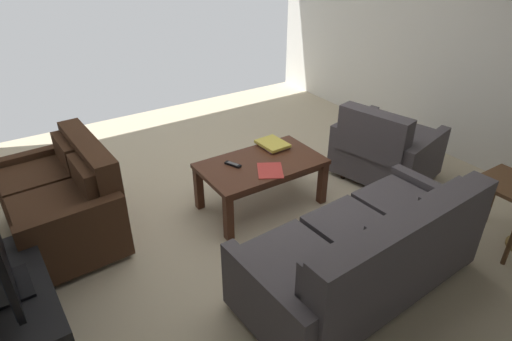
# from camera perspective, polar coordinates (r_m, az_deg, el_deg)

# --- Properties ---
(ground_plane) EXTENTS (4.93, 5.97, 0.01)m
(ground_plane) POSITION_cam_1_polar(r_m,az_deg,el_deg) (4.08, 1.72, -5.10)
(ground_plane) COLOR beige
(wall_left) EXTENTS (0.12, 5.97, 2.61)m
(wall_left) POSITION_cam_1_polar(r_m,az_deg,el_deg) (5.27, 25.57, 15.88)
(wall_left) COLOR silver
(wall_left) RESTS_ON ground
(sofa_main) EXTENTS (1.86, 0.94, 0.84)m
(sofa_main) POSITION_cam_1_polar(r_m,az_deg,el_deg) (3.12, 14.84, -10.69)
(sofa_main) COLOR black
(sofa_main) RESTS_ON ground
(loveseat_near) EXTENTS (0.85, 1.28, 0.84)m
(loveseat_near) POSITION_cam_1_polar(r_m,az_deg,el_deg) (3.88, -24.40, -3.57)
(loveseat_near) COLOR black
(loveseat_near) RESTS_ON ground
(coffee_table) EXTENTS (1.12, 0.65, 0.47)m
(coffee_table) POSITION_cam_1_polar(r_m,az_deg,el_deg) (3.91, 0.72, 0.26)
(coffee_table) COLOR #4C2819
(coffee_table) RESTS_ON ground
(end_table) EXTENTS (0.46, 0.46, 0.59)m
(end_table) POSITION_cam_1_polar(r_m,az_deg,el_deg) (3.95, 30.92, -2.77)
(end_table) COLOR brown
(end_table) RESTS_ON ground
(tv_stand) EXTENTS (0.44, 1.11, 0.45)m
(tv_stand) POSITION_cam_1_polar(r_m,az_deg,el_deg) (3.17, -28.81, -16.46)
(tv_stand) COLOR black
(tv_stand) RESTS_ON ground
(armchair_side) EXTENTS (1.01, 1.08, 0.83)m
(armchair_side) POSITION_cam_1_polar(r_m,az_deg,el_deg) (4.59, 16.89, 2.91)
(armchair_side) COLOR black
(armchair_side) RESTS_ON ground
(book_stack) EXTENTS (0.25, 0.31, 0.05)m
(book_stack) POSITION_cam_1_polar(r_m,az_deg,el_deg) (4.16, 2.25, 3.57)
(book_stack) COLOR #996699
(book_stack) RESTS_ON coffee_table
(tv_remote) EXTENTS (0.11, 0.16, 0.02)m
(tv_remote) POSITION_cam_1_polar(r_m,az_deg,el_deg) (3.82, -3.12, 0.82)
(tv_remote) COLOR black
(tv_remote) RESTS_ON coffee_table
(loose_magazine) EXTENTS (0.33, 0.35, 0.01)m
(loose_magazine) POSITION_cam_1_polar(r_m,az_deg,el_deg) (3.74, 1.92, 0.00)
(loose_magazine) COLOR #C63833
(loose_magazine) RESTS_ON coffee_table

